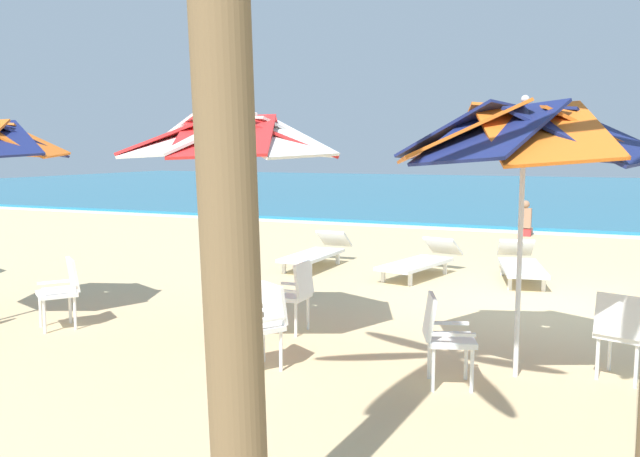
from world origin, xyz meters
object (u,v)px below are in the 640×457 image
object	(u,v)px
plastic_chair_3	(294,292)
plastic_chair_2	(263,321)
beach_umbrella_0	(524,136)
sun_lounger_3	(317,252)
plastic_chair_0	(622,330)
beach_umbrella_1	(233,139)
plastic_chair_1	(443,334)
sun_lounger_2	(421,261)
plastic_chair_4	(62,288)
sun_lounger_1	(521,264)
beachgoer_seated	(526,224)

from	to	relation	value
plastic_chair_3	plastic_chair_2	bearing A→B (deg)	-78.04
beach_umbrella_0	plastic_chair_3	bearing A→B (deg)	167.71
beach_umbrella_0	sun_lounger_3	xyz separation A→B (m)	(-4.22, 4.85, -2.06)
plastic_chair_0	beach_umbrella_1	size ratio (longest dim) A/B	0.32
beach_umbrella_0	plastic_chair_1	xyz separation A→B (m)	(-0.61, -0.53, -1.84)
plastic_chair_3	sun_lounger_2	size ratio (longest dim) A/B	0.39
plastic_chair_0	plastic_chair_4	xyz separation A→B (m)	(-6.35, -0.61, 0.00)
beach_umbrella_1	plastic_chair_0	bearing A→B (deg)	4.39
plastic_chair_3	plastic_chair_1	bearing A→B (deg)	-28.18
beach_umbrella_0	plastic_chair_1	bearing A→B (deg)	-139.05
plastic_chair_2	plastic_chair_3	size ratio (longest dim) A/B	1.00
plastic_chair_4	sun_lounger_3	size ratio (longest dim) A/B	0.40
plastic_chair_2	sun_lounger_1	world-z (taller)	plastic_chair_2
plastic_chair_0	plastic_chair_3	world-z (taller)	same
plastic_chair_0	beach_umbrella_1	distance (m)	4.46
plastic_chair_1	sun_lounger_3	bearing A→B (deg)	123.92
plastic_chair_2	plastic_chair_3	xyz separation A→B (m)	(-0.28, 1.34, 0.00)
beach_umbrella_0	plastic_chair_4	bearing A→B (deg)	-176.31
plastic_chair_0	sun_lounger_1	distance (m)	4.98
beach_umbrella_0	sun_lounger_1	size ratio (longest dim) A/B	1.22
beachgoer_seated	sun_lounger_1	bearing A→B (deg)	-84.77
plastic_chair_1	plastic_chair_3	distance (m)	2.35
plastic_chair_2	sun_lounger_3	world-z (taller)	plastic_chair_2
plastic_chair_0	sun_lounger_2	world-z (taller)	plastic_chair_0
beach_umbrella_0	sun_lounger_2	world-z (taller)	beach_umbrella_0
sun_lounger_3	beach_umbrella_0	bearing A→B (deg)	-48.96
plastic_chair_0	sun_lounger_1	world-z (taller)	plastic_chair_0
plastic_chair_3	sun_lounger_1	distance (m)	4.94
plastic_chair_2	beachgoer_seated	world-z (taller)	beachgoer_seated
beach_umbrella_0	sun_lounger_2	bearing A→B (deg)	114.74
sun_lounger_3	beachgoer_seated	world-z (taller)	beachgoer_seated
plastic_chair_4	beachgoer_seated	distance (m)	12.36
plastic_chair_2	beachgoer_seated	size ratio (longest dim) A/B	0.94
plastic_chair_3	plastic_chair_0	bearing A→B (deg)	-5.08
beachgoer_seated	sun_lounger_3	bearing A→B (deg)	-116.20
sun_lounger_2	plastic_chair_0	bearing A→B (deg)	-55.03
plastic_chair_2	beachgoer_seated	distance (m)	12.05
sun_lounger_1	sun_lounger_2	world-z (taller)	same
plastic_chair_1	plastic_chair_4	bearing A→B (deg)	177.89
plastic_chair_4	sun_lounger_3	world-z (taller)	plastic_chair_4
beach_umbrella_1	beachgoer_seated	world-z (taller)	beach_umbrella_1
plastic_chair_4	beachgoer_seated	bearing A→B (deg)	69.46
beach_umbrella_0	sun_lounger_1	distance (m)	5.45
plastic_chair_4	sun_lounger_1	world-z (taller)	plastic_chair_4
plastic_chair_3	sun_lounger_2	xyz separation A→B (m)	(0.52, 4.11, -0.22)
beach_umbrella_1	sun_lounger_3	xyz separation A→B (m)	(-1.10, 4.89, -2.05)
plastic_chair_2	sun_lounger_3	xyz separation A→B (m)	(-1.82, 5.60, -0.22)
plastic_chair_1	sun_lounger_3	xyz separation A→B (m)	(-3.61, 5.37, -0.22)
plastic_chair_3	plastic_chair_4	xyz separation A→B (m)	(-2.74, -0.93, 0.00)
sun_lounger_2	sun_lounger_3	bearing A→B (deg)	175.71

